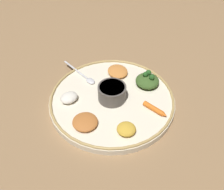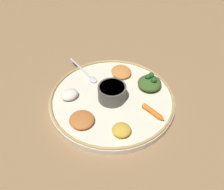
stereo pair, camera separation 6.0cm
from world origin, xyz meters
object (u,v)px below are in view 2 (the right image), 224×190
center_bowl (112,92)px  spoon (87,74)px  carrot_near_spoon (154,112)px  greens_pile (150,83)px

center_bowl → spoon: 0.15m
carrot_near_spoon → spoon: bearing=0.9°
carrot_near_spoon → greens_pile: bearing=-47.9°
spoon → greens_pile: greens_pile is taller
center_bowl → carrot_near_spoon: 0.14m
center_bowl → carrot_near_spoon: center_bowl is taller
greens_pile → carrot_near_spoon: 0.12m
center_bowl → greens_pile: size_ratio=0.82×
greens_pile → spoon: bearing=25.7°
center_bowl → greens_pile: (-0.05, -0.12, -0.01)m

